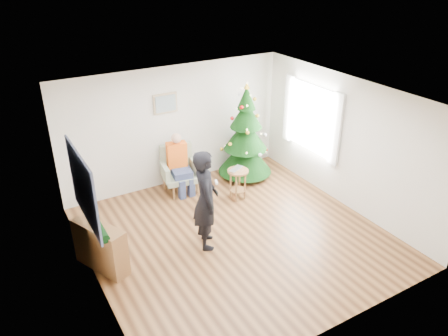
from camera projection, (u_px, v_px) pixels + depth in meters
floor at (236, 236)px, 7.93m from camera, size 5.00×5.00×0.00m
ceiling at (238, 98)px, 6.77m from camera, size 5.00×5.00×0.00m
wall_back at (175, 126)px, 9.28m from camera, size 5.00×0.00×5.00m
wall_front at (343, 252)px, 5.42m from camera, size 5.00×0.00×5.00m
wall_left at (88, 213)px, 6.22m from camera, size 0.00×5.00×5.00m
wall_right at (346, 143)px, 8.48m from camera, size 0.00×5.00×5.00m
window_panel at (312, 118)px, 9.15m from camera, size 0.04×1.30×1.40m
curtains at (311, 118)px, 9.13m from camera, size 0.05×1.75×1.50m
christmas_tree at (246, 136)px, 9.64m from camera, size 1.21×1.21×2.18m
stool at (238, 184)px, 9.01m from camera, size 0.43×0.43×0.65m
laptop at (238, 170)px, 8.86m from camera, size 0.42×0.36×0.03m
armchair at (180, 175)px, 9.30m from camera, size 0.83×0.78×0.99m
seated_person at (180, 163)px, 9.12m from camera, size 0.46×0.63×1.30m
standing_man at (206, 200)px, 7.33m from camera, size 0.63×0.76×1.80m
game_controller at (216, 182)px, 7.26m from camera, size 0.08×0.13×0.04m
console at (100, 247)px, 6.98m from camera, size 0.68×1.04×0.80m
garland at (97, 225)px, 6.79m from camera, size 0.14×0.90×0.14m
tapestry at (83, 188)px, 6.36m from camera, size 0.03×1.50×1.15m
framed_picture at (165, 103)px, 8.92m from camera, size 0.52×0.05×0.42m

